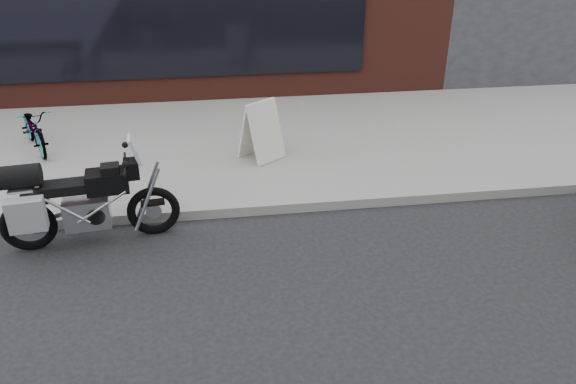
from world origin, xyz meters
TOP-DOWN VIEW (x-y plane):
  - near_sidewalk at (0.00, 7.00)m, footprint 44.00×6.00m
  - motorcycle at (-2.15, 3.59)m, footprint 2.27×0.90m
  - bicycle_front at (-3.44, 6.64)m, footprint 1.13×1.58m
  - sandwich_sign at (0.44, 5.75)m, footprint 0.84×0.83m

SIDE VIEW (x-z plane):
  - near_sidewalk at x=0.00m, z-range 0.00..0.15m
  - bicycle_front at x=-3.44m, z-range 0.15..0.94m
  - motorcycle at x=-2.15m, z-range -0.10..1.34m
  - sandwich_sign at x=0.44m, z-range 0.15..1.14m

